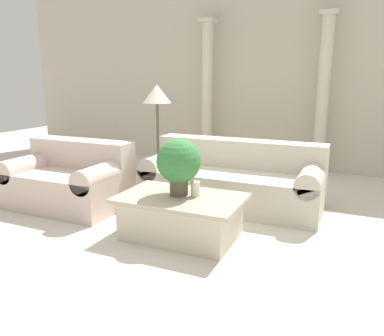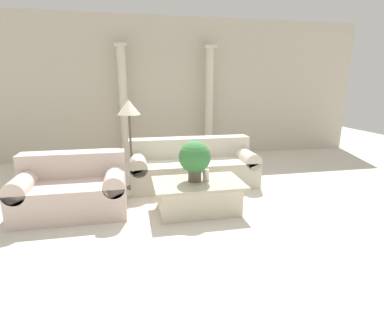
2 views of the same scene
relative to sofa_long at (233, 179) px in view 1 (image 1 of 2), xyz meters
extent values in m
plane|color=silver|center=(-0.29, -0.77, -0.33)|extent=(16.00, 16.00, 0.00)
cube|color=beige|center=(-0.29, 2.30, 1.27)|extent=(10.00, 0.06, 3.20)
cube|color=beige|center=(0.00, -0.06, -0.10)|extent=(2.18, 0.91, 0.45)
cube|color=beige|center=(0.00, 0.24, 0.30)|extent=(2.18, 0.32, 0.35)
cylinder|color=beige|center=(-0.95, -0.06, 0.14)|extent=(0.28, 0.91, 0.28)
cylinder|color=beige|center=(0.95, -0.06, 0.14)|extent=(0.28, 0.91, 0.28)
cube|color=beige|center=(-1.87, -0.89, -0.10)|extent=(1.44, 0.91, 0.45)
cube|color=beige|center=(-1.87, -0.59, 0.30)|extent=(1.44, 0.32, 0.35)
cylinder|color=beige|center=(-2.45, -0.89, 0.14)|extent=(0.28, 0.91, 0.28)
cylinder|color=beige|center=(-1.29, -0.89, 0.14)|extent=(0.28, 0.91, 0.28)
cube|color=beige|center=(-0.17, -1.17, -0.13)|extent=(1.08, 0.69, 0.39)
cube|color=#BCB398|center=(-0.17, -1.17, 0.08)|extent=(1.23, 0.78, 0.04)
cylinder|color=brown|center=(-0.20, -1.14, 0.18)|extent=(0.18, 0.18, 0.16)
sphere|color=#387A3D|center=(-0.20, -1.14, 0.44)|extent=(0.44, 0.44, 0.44)
cylinder|color=silver|center=(-0.04, -1.11, 0.17)|extent=(0.09, 0.09, 0.15)
cylinder|color=#4C473D|center=(-1.05, -0.03, -0.31)|extent=(0.21, 0.21, 0.03)
cylinder|color=#4C473D|center=(-1.05, -0.03, 0.31)|extent=(0.04, 0.04, 1.22)
cone|color=beige|center=(-1.05, -0.03, 1.04)|extent=(0.37, 0.37, 0.24)
cylinder|color=beige|center=(-1.15, 1.99, 0.92)|extent=(0.19, 0.19, 2.50)
cube|color=beige|center=(-1.15, 1.99, 2.21)|extent=(0.27, 0.27, 0.06)
cylinder|color=beige|center=(0.82, 1.99, 0.92)|extent=(0.19, 0.19, 2.50)
cube|color=beige|center=(0.82, 1.99, 2.21)|extent=(0.27, 0.27, 0.06)
camera|label=1|loc=(1.36, -4.35, 1.23)|focal=35.00mm
camera|label=2|loc=(-1.04, -5.00, 1.40)|focal=28.00mm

